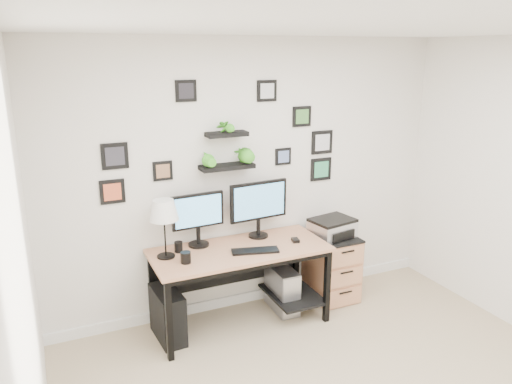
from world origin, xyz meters
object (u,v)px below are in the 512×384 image
mug (186,257)px  monitor_left (198,216)px  table_lamp (164,212)px  desk (242,259)px  printer (332,228)px  file_cabinet (332,267)px  pc_tower_black (168,315)px  pc_tower_grey (282,289)px  monitor_right (259,205)px

mug → monitor_left: bearing=55.6°
table_lamp → mug: 0.43m
desk → printer: bearing=3.0°
desk → file_cabinet: (1.02, 0.06, -0.29)m
table_lamp → desk: bearing=-4.6°
desk → monitor_left: bearing=152.6°
monitor_left → printer: (1.35, -0.13, -0.28)m
pc_tower_black → pc_tower_grey: bearing=-1.6°
desk → pc_tower_black: bearing=-179.5°
table_lamp → file_cabinet: size_ratio=0.77×
monitor_right → file_cabinet: bearing=-7.8°
monitor_left → table_lamp: table_lamp is taller
monitor_left → monitor_right: bearing=-1.7°
desk → monitor_right: 0.53m
desk → printer: (1.00, 0.05, 0.14)m
desk → pc_tower_black: desk is taller
monitor_left → monitor_right: size_ratio=0.85×
table_lamp → printer: 1.74m
printer → pc_tower_grey: bearing=-178.2°
mug → printer: bearing=6.9°
pc_tower_grey → table_lamp: bearing=178.9°
pc_tower_black → printer: 1.80m
mug → pc_tower_black: 0.60m
monitor_right → pc_tower_black: (-0.96, -0.17, -0.84)m
mug → file_cabinet: (1.59, 0.20, -0.46)m
table_lamp → printer: bearing=-0.1°
mug → file_cabinet: mug is taller
printer → desk: bearing=-177.0°
monitor_left → pc_tower_grey: bearing=-10.6°
desk → file_cabinet: bearing=3.3°
mug → pc_tower_grey: (1.01, 0.17, -0.58)m
monitor_right → printer: size_ratio=1.28×
monitor_left → pc_tower_grey: size_ratio=1.11×
pc_tower_black → printer: bearing=-1.7°
pc_tower_black → file_cabinet: bearing=-1.5°
desk → monitor_right: size_ratio=2.73×
pc_tower_grey → printer: 0.78m
printer → file_cabinet: bearing=18.3°
mug → pc_tower_black: size_ratio=0.21×
desk → pc_tower_black: (-0.72, -0.01, -0.40)m
pc_tower_black → printer: printer is taller
pc_tower_black → pc_tower_grey: 1.16m
monitor_right → file_cabinet: size_ratio=0.88×
desk → file_cabinet: size_ratio=2.39×
monitor_right → printer: 0.83m
mug → printer: printer is taller
monitor_right → table_lamp: 0.94m
mug → pc_tower_black: mug is taller
monitor_right → pc_tower_grey: (0.20, -0.13, -0.86)m
pc_tower_black → file_cabinet: size_ratio=0.68×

